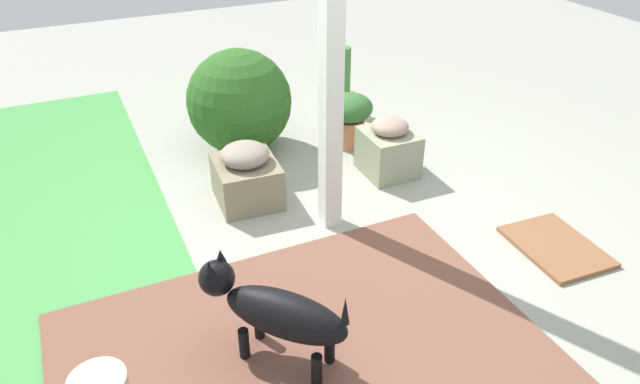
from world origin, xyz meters
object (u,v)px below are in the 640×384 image
Objects in this scene: round_shrub at (239,102)px; dog at (275,310)px; porch_pillar at (332,33)px; terracotta_pot_tall at (343,89)px; stone_planter_nearest at (388,149)px; doormat at (556,247)px; terracotta_pot_broad at (350,116)px; stone_planter_mid at (246,176)px.

round_shrub is 1.23× the size of dog.
porch_pillar reaches higher than terracotta_pot_tall.
terracotta_pot_tall reaches higher than dog.
terracotta_pot_tall is (1.19, -0.22, 0.02)m from stone_planter_nearest.
round_shrub is at bearing 32.36° from doormat.
doormat is (-1.30, -0.47, -0.19)m from stone_planter_nearest.
stone_planter_nearest is at bearing -173.69° from terracotta_pot_broad.
terracotta_pot_tall is 1.35× the size of terracotta_pot_broad.
porch_pillar reaches higher than doormat.
porch_pillar reaches higher than stone_planter_mid.
round_shrub is at bearing 69.16° from terracotta_pot_broad.
doormat is at bearing -163.82° from terracotta_pot_broad.
doormat is (-2.15, -1.36, -0.40)m from round_shrub.
terracotta_pot_tall is at bearing -10.23° from stone_planter_nearest.
stone_planter_nearest is at bearing 19.99° from doormat.
stone_planter_mid is at bearing 39.91° from porch_pillar.
terracotta_pot_tall is 1.02× the size of doormat.
porch_pillar is 1.57m from dog.
dog is 1.13× the size of doormat.
terracotta_pot_tall is (0.34, -1.11, -0.20)m from round_shrub.
dog is at bearing 165.92° from round_shrub.
round_shrub is 2.33m from dog.
porch_pillar is at bearing -140.09° from stone_planter_mid.
porch_pillar is 1.54m from terracotta_pot_broad.
terracotta_pot_tall is at bearing -22.58° from terracotta_pot_broad.
terracotta_pot_tall is (1.62, -0.91, -1.06)m from porch_pillar.
stone_planter_mid is (0.49, 0.41, -1.08)m from porch_pillar.
doormat is at bearing -126.65° from porch_pillar.
stone_planter_mid is (0.06, 1.11, -0.00)m from stone_planter_nearest.
terracotta_pot_broad is at bearing 6.31° from stone_planter_nearest.
dog is 1.96m from doormat.
terracotta_pot_broad is at bearing -33.52° from porch_pillar.
stone_planter_nearest is 1.25m from round_shrub.
doormat is (0.11, -1.93, -0.30)m from dog.
porch_pillar is 2.15m from terracotta_pot_tall.
round_shrub reaches higher than dog.
terracotta_pot_tall is at bearing 5.91° from doormat.
stone_planter_nearest is 0.89× the size of stone_planter_mid.
stone_planter_mid is 2.10m from doormat.
stone_planter_nearest is at bearing -45.96° from dog.
dog is at bearing 166.78° from stone_planter_mid.
round_shrub is 0.90m from terracotta_pot_broad.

